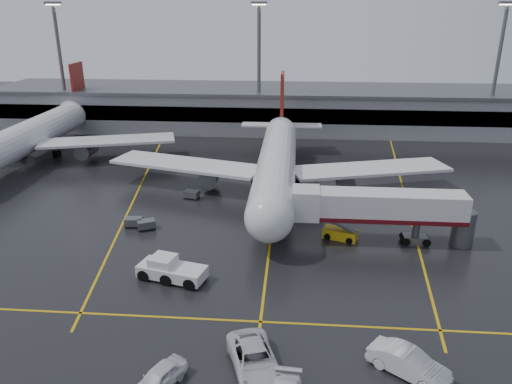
{
  "coord_description": "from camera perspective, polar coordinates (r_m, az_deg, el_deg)",
  "views": [
    {
      "loc": [
        2.44,
        -56.65,
        24.72
      ],
      "look_at": [
        -2.0,
        -2.0,
        4.0
      ],
      "focal_mm": 34.71,
      "sensor_mm": 36.0,
      "label": 1
    }
  ],
  "objects": [
    {
      "name": "belt_loader",
      "position": [
        56.78,
        9.69,
        -4.77
      ],
      "size": [
        4.1,
        2.81,
        2.4
      ],
      "color": "yellow",
      "rests_on": "ground"
    },
    {
      "name": "apron_line_left",
      "position": [
        74.54,
        -13.16,
        0.78
      ],
      "size": [
        9.99,
        69.35,
        0.02
      ],
      "primitive_type": "cube",
      "rotation": [
        0.0,
        0.0,
        0.14
      ],
      "color": "gold",
      "rests_on": "ground"
    },
    {
      "name": "pushback_tractor",
      "position": [
        48.73,
        -9.84,
        -8.86
      ],
      "size": [
        7.0,
        4.25,
        2.34
      ],
      "color": "silver",
      "rests_on": "ground"
    },
    {
      "name": "baggage_cart_c",
      "position": [
        67.97,
        -7.44,
        -0.24
      ],
      "size": [
        2.26,
        1.75,
        1.12
      ],
      "color": "#595B60",
      "rests_on": "ground"
    },
    {
      "name": "service_van_a",
      "position": [
        37.39,
        -0.17,
        -18.8
      ],
      "size": [
        5.07,
        7.39,
        1.88
      ],
      "primitive_type": "imported",
      "rotation": [
        0.0,
        0.0,
        0.32
      ],
      "color": "silver",
      "rests_on": "ground"
    },
    {
      "name": "light_mast_mid",
      "position": [
        99.46,
        0.34,
        14.79
      ],
      "size": [
        3.0,
        1.2,
        25.45
      ],
      "color": "#595B60",
      "rests_on": "ground"
    },
    {
      "name": "terminal",
      "position": [
        106.58,
        3.29,
        9.63
      ],
      "size": [
        122.0,
        19.0,
        8.6
      ],
      "color": "gray",
      "rests_on": "ground"
    },
    {
      "name": "baggage_cart_b",
      "position": [
        60.67,
        -13.91,
        -3.35
      ],
      "size": [
        2.1,
        1.45,
        1.12
      ],
      "color": "#595B60",
      "rests_on": "ground"
    },
    {
      "name": "second_airliner",
      "position": [
        92.38,
        -24.4,
        6.02
      ],
      "size": [
        48.8,
        45.6,
        14.1
      ],
      "color": "silver",
      "rests_on": "ground"
    },
    {
      "name": "baggage_cart_a",
      "position": [
        59.67,
        -12.54,
        -3.64
      ],
      "size": [
        2.38,
        2.08,
        1.12
      ],
      "color": "#595B60",
      "rests_on": "ground"
    },
    {
      "name": "service_van_d",
      "position": [
        36.85,
        -11.13,
        -20.29
      ],
      "size": [
        3.75,
        4.9,
        1.56
      ],
      "primitive_type": "imported",
      "rotation": [
        0.0,
        0.0,
        -0.48
      ],
      "color": "white",
      "rests_on": "ground"
    },
    {
      "name": "apron_line_right",
      "position": [
        72.77,
        16.7,
        -0.06
      ],
      "size": [
        7.57,
        69.64,
        0.02
      ],
      "primitive_type": "cube",
      "rotation": [
        0.0,
        0.0,
        -0.1
      ],
      "color": "gold",
      "rests_on": "ground"
    },
    {
      "name": "light_mast_left",
      "position": [
        109.94,
        -21.61,
        13.97
      ],
      "size": [
        3.0,
        1.2,
        25.45
      ],
      "color": "#595B60",
      "rests_on": "ground"
    },
    {
      "name": "light_mast_right",
      "position": [
        106.05,
        26.09,
        13.13
      ],
      "size": [
        3.0,
        1.2,
        25.45
      ],
      "color": "#595B60",
      "rests_on": "ground"
    },
    {
      "name": "main_airliner",
      "position": [
        69.49,
        2.43,
        3.51
      ],
      "size": [
        48.8,
        45.6,
        14.1
      ],
      "color": "silver",
      "rests_on": "ground"
    },
    {
      "name": "apron_line_stop",
      "position": [
        42.63,
        0.52,
        -14.73
      ],
      "size": [
        60.0,
        0.25,
        0.02
      ],
      "primitive_type": "cube",
      "color": "gold",
      "rests_on": "ground"
    },
    {
      "name": "apron_line_centre",
      "position": [
        61.85,
        2.0,
        -2.86
      ],
      "size": [
        0.25,
        90.0,
        0.02
      ],
      "primitive_type": "cube",
      "color": "gold",
      "rests_on": "ground"
    },
    {
      "name": "ground",
      "position": [
        61.86,
        2.0,
        -2.87
      ],
      "size": [
        220.0,
        220.0,
        0.0
      ],
      "primitive_type": "plane",
      "color": "black",
      "rests_on": "ground"
    },
    {
      "name": "jet_bridge",
      "position": [
        55.56,
        14.07,
        -1.93
      ],
      "size": [
        19.9,
        3.4,
        6.05
      ],
      "color": "silver",
      "rests_on": "ground"
    },
    {
      "name": "service_van_c",
      "position": [
        38.66,
        17.17,
        -18.31
      ],
      "size": [
        5.88,
        5.11,
        1.92
      ],
      "primitive_type": "imported",
      "rotation": [
        0.0,
        0.0,
        0.93
      ],
      "color": "silver",
      "rests_on": "ground"
    }
  ]
}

